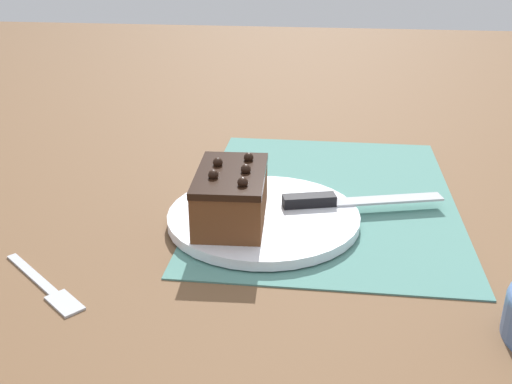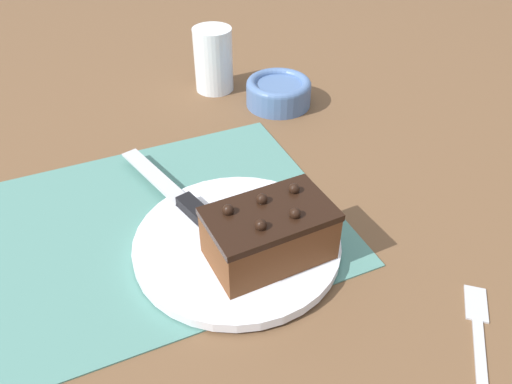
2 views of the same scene
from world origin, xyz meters
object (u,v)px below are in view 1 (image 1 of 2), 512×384
object	(u,v)px
cake_plate	(263,217)
dessert_fork	(47,286)
chocolate_cake	(231,196)
serving_knife	(336,200)

from	to	relation	value
cake_plate	dessert_fork	xyz separation A→B (m)	(0.17, -0.20, -0.01)
chocolate_cake	dessert_fork	bearing A→B (deg)	-48.82
cake_plate	serving_knife	xyz separation A→B (m)	(-0.04, 0.09, 0.01)
cake_plate	chocolate_cake	world-z (taller)	chocolate_cake
chocolate_cake	serving_knife	distance (m)	0.14
cake_plate	dessert_fork	bearing A→B (deg)	-50.20
chocolate_cake	dessert_fork	distance (m)	0.23
cake_plate	serving_knife	world-z (taller)	serving_knife
serving_knife	chocolate_cake	bearing A→B (deg)	-79.21
cake_plate	chocolate_cake	size ratio (longest dim) A/B	1.75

